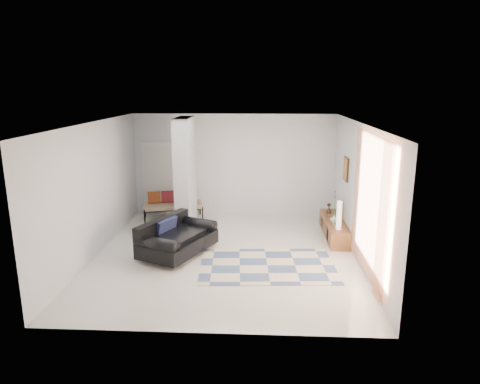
{
  "coord_description": "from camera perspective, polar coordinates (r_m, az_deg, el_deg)",
  "views": [
    {
      "loc": [
        0.76,
        -8.54,
        3.51
      ],
      "look_at": [
        0.29,
        0.6,
        1.24
      ],
      "focal_mm": 32.0,
      "sensor_mm": 36.0,
      "label": 1
    }
  ],
  "objects": [
    {
      "name": "bronze_figurine",
      "position": [
        11.01,
        11.76,
        -2.12
      ],
      "size": [
        0.13,
        0.13,
        0.26
      ],
      "primitive_type": null,
      "rotation": [
        0.0,
        0.0,
        0.02
      ],
      "color": "#342317",
      "rests_on": "media_console"
    },
    {
      "name": "wall_left",
      "position": [
        9.47,
        -18.9,
        0.27
      ],
      "size": [
        0.0,
        6.0,
        6.0
      ],
      "primitive_type": "plane",
      "rotation": [
        1.57,
        0.0,
        1.57
      ],
      "color": "silver",
      "rests_on": "ground"
    },
    {
      "name": "area_rug",
      "position": [
        8.74,
        3.66,
        -9.76
      ],
      "size": [
        2.79,
        1.95,
        0.01
      ],
      "primitive_type": "cube",
      "rotation": [
        0.0,
        0.0,
        0.06
      ],
      "color": "beige",
      "rests_on": "floor"
    },
    {
      "name": "hallway_door",
      "position": [
        12.11,
        -10.8,
        1.79
      ],
      "size": [
        0.85,
        0.06,
        2.04
      ],
      "primitive_type": "cube",
      "color": "silver",
      "rests_on": "floor"
    },
    {
      "name": "wall_right",
      "position": [
        9.02,
        15.59,
        -0.15
      ],
      "size": [
        0.0,
        6.0,
        6.0
      ],
      "primitive_type": "plane",
      "rotation": [
        1.57,
        0.0,
        -1.57
      ],
      "color": "silver",
      "rests_on": "ground"
    },
    {
      "name": "wall_art",
      "position": [
        10.22,
        13.95,
        3.01
      ],
      "size": [
        0.04,
        0.45,
        0.55
      ],
      "primitive_type": "cube",
      "color": "#3A240F",
      "rests_on": "wall_right"
    },
    {
      "name": "cylinder_lamp",
      "position": [
        9.78,
        13.08,
        -3.03
      ],
      "size": [
        0.12,
        0.12,
        0.65
      ],
      "primitive_type": "cylinder",
      "color": "white",
      "rests_on": "media_console"
    },
    {
      "name": "loveseat",
      "position": [
        9.29,
        -8.59,
        -6.15
      ],
      "size": [
        1.62,
        1.97,
        0.76
      ],
      "rotation": [
        0.0,
        0.0,
        -0.43
      ],
      "color": "silver",
      "rests_on": "floor"
    },
    {
      "name": "curtain",
      "position": [
        7.91,
        16.81,
        -1.81
      ],
      "size": [
        0.0,
        2.55,
        2.55
      ],
      "primitive_type": "plane",
      "rotation": [
        1.57,
        0.0,
        1.57
      ],
      "color": "orange",
      "rests_on": "wall_right"
    },
    {
      "name": "media_console",
      "position": [
        10.55,
        12.42,
        -4.7
      ],
      "size": [
        0.45,
        2.01,
        0.8
      ],
      "color": "brown",
      "rests_on": "floor"
    },
    {
      "name": "ceiling",
      "position": [
        8.61,
        -2.17,
        9.16
      ],
      "size": [
        6.0,
        6.0,
        0.0
      ],
      "primitive_type": "plane",
      "rotation": [
        3.14,
        0.0,
        0.0
      ],
      "color": "white",
      "rests_on": "wall_back"
    },
    {
      "name": "vase",
      "position": [
        10.28,
        12.4,
        -3.51
      ],
      "size": [
        0.2,
        0.2,
        0.19
      ],
      "primitive_type": "imported",
      "rotation": [
        0.0,
        0.0,
        -0.16
      ],
      "color": "white",
      "rests_on": "media_console"
    },
    {
      "name": "wall_back",
      "position": [
        11.76,
        -0.83,
        3.57
      ],
      "size": [
        6.0,
        0.0,
        6.0
      ],
      "primitive_type": "plane",
      "rotation": [
        1.57,
        0.0,
        0.0
      ],
      "color": "silver",
      "rests_on": "ground"
    },
    {
      "name": "floor",
      "position": [
        9.27,
        -2.01,
        -8.36
      ],
      "size": [
        6.0,
        6.0,
        0.0
      ],
      "primitive_type": "plane",
      "color": "beige",
      "rests_on": "ground"
    },
    {
      "name": "wall_front",
      "position": [
        5.98,
        -4.57,
        -6.82
      ],
      "size": [
        6.0,
        0.0,
        6.0
      ],
      "primitive_type": "plane",
      "rotation": [
        -1.57,
        0.0,
        0.0
      ],
      "color": "silver",
      "rests_on": "ground"
    },
    {
      "name": "partition_column",
      "position": [
        10.53,
        -7.31,
        2.22
      ],
      "size": [
        0.35,
        1.2,
        2.8
      ],
      "primitive_type": "cube",
      "color": "#A4A9AB",
      "rests_on": "floor"
    },
    {
      "name": "daybed",
      "position": [
        11.69,
        -9.05,
        -1.58
      ],
      "size": [
        1.66,
        1.01,
        0.77
      ],
      "rotation": [
        0.0,
        0.0,
        0.25
      ],
      "color": "black",
      "rests_on": "floor"
    }
  ]
}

